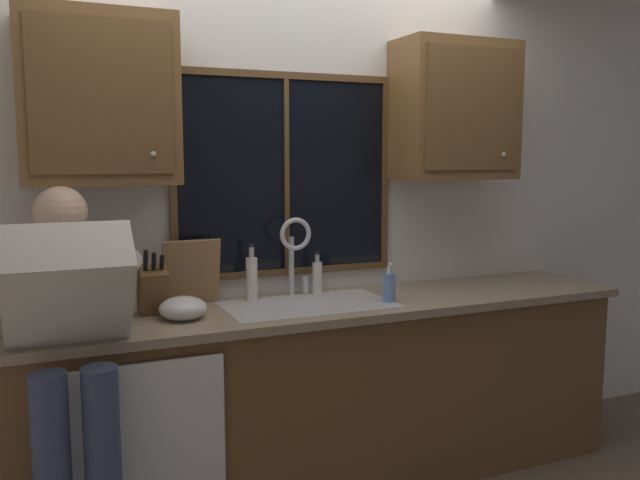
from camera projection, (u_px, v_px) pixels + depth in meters
back_wall at (281, 223)px, 3.43m from camera, size 5.65×0.12×2.55m
window_glass at (285, 175)px, 3.34m from camera, size 1.10×0.02×0.95m
window_frame_top at (285, 75)px, 3.27m from camera, size 1.17×0.02×0.04m
window_frame_bottom at (287, 272)px, 3.39m from camera, size 1.17×0.02×0.04m
window_frame_left at (173, 177)px, 3.10m from camera, size 0.03×0.02×0.95m
window_frame_right at (385, 174)px, 3.55m from camera, size 0.03×0.02×0.95m
window_mullion_center at (286, 175)px, 3.33m from camera, size 0.02×0.02×0.95m
lower_cabinet_run at (308, 400)px, 3.22m from camera, size 3.25×0.58×0.88m
countertop at (309, 309)px, 3.14m from camera, size 3.31×0.62×0.04m
dishwasher_front at (150, 453)px, 2.61m from camera, size 0.60×0.02×0.74m
upper_cabinet_left at (98, 99)px, 2.79m from camera, size 0.64×0.36×0.72m
upper_cabinet_right at (455, 111)px, 3.50m from camera, size 0.64×0.36×0.72m
sink at (308, 325)px, 3.16m from camera, size 0.80×0.46×0.21m
faucet at (295, 247)px, 3.28m from camera, size 0.18×0.09×0.40m
person_standing at (70, 341)px, 2.46m from camera, size 0.53×0.71×1.51m
knife_block at (153, 291)px, 2.94m from camera, size 0.12×0.18×0.32m
cutting_board at (191, 272)px, 3.13m from camera, size 0.27×0.09×0.32m
mixing_bowl at (183, 308)px, 2.87m from camera, size 0.21×0.21×0.10m
soap_dispenser at (389, 287)px, 3.20m from camera, size 0.06×0.07×0.19m
bottle_green_glass at (252, 278)px, 3.21m from camera, size 0.06×0.06×0.28m
bottle_tall_clear at (317, 277)px, 3.38m from camera, size 0.05×0.05×0.22m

